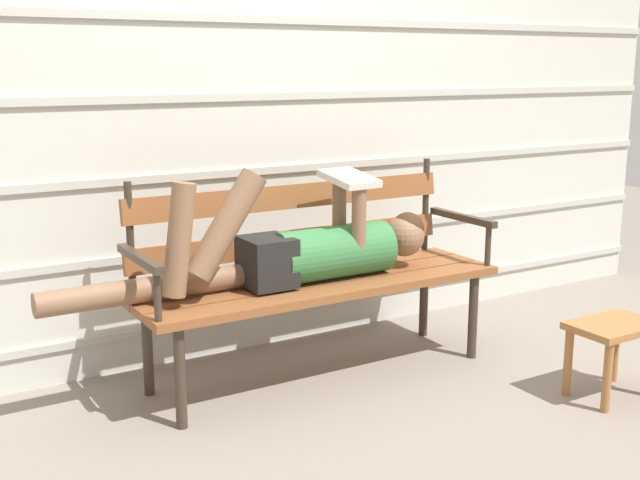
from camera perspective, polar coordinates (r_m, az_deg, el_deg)
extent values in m
plane|color=gray|center=(3.59, 0.79, -10.08)|extent=(12.00, 12.00, 0.00)
cube|color=beige|center=(3.86, -4.09, 10.22)|extent=(5.27, 0.06, 2.45)
cube|color=#B7B7AD|center=(4.01, -3.63, -4.99)|extent=(5.27, 0.02, 0.04)
cube|color=#B7B7AD|center=(3.92, -3.70, -0.10)|extent=(5.27, 0.02, 0.04)
cube|color=#B7B7AD|center=(3.86, -3.77, 4.99)|extent=(5.27, 0.02, 0.04)
cube|color=#B7B7AD|center=(3.83, -3.85, 10.21)|extent=(5.27, 0.02, 0.04)
cube|color=#B7B7AD|center=(3.83, -3.93, 15.45)|extent=(5.27, 0.02, 0.04)
cube|color=brown|center=(3.40, 1.40, -3.76)|extent=(1.67, 0.15, 0.04)
cube|color=brown|center=(3.53, 0.00, -3.14)|extent=(1.67, 0.15, 0.04)
cube|color=brown|center=(3.66, -1.29, -2.56)|extent=(1.67, 0.15, 0.04)
cube|color=brown|center=(3.69, -1.90, -0.12)|extent=(1.61, 0.05, 0.11)
cube|color=brown|center=(3.65, -1.92, 3.13)|extent=(1.61, 0.05, 0.11)
cylinder|color=#382D23|center=(3.37, -13.41, 0.17)|extent=(0.03, 0.03, 0.47)
cylinder|color=#382D23|center=(4.09, 7.55, 2.55)|extent=(0.03, 0.03, 0.47)
cylinder|color=#382D23|center=(3.13, -9.96, -9.69)|extent=(0.04, 0.04, 0.41)
cylinder|color=#382D23|center=(3.87, 10.88, -5.39)|extent=(0.04, 0.04, 0.41)
cylinder|color=#382D23|center=(3.46, -12.23, -7.61)|extent=(0.04, 0.04, 0.41)
cylinder|color=#382D23|center=(4.14, 7.43, -4.07)|extent=(0.04, 0.04, 0.41)
cube|color=#382D23|center=(3.14, -12.78, -1.29)|extent=(0.04, 0.45, 0.03)
cylinder|color=#382D23|center=(3.00, -11.55, -3.89)|extent=(0.03, 0.03, 0.20)
cube|color=#382D23|center=(3.95, 10.15, 1.60)|extent=(0.04, 0.45, 0.03)
cylinder|color=#382D23|center=(3.83, 11.93, -0.33)|extent=(0.03, 0.03, 0.20)
cylinder|color=#33703D|center=(3.53, 0.96, -0.89)|extent=(0.54, 0.23, 0.23)
cube|color=black|center=(3.37, -3.80, -1.55)|extent=(0.20, 0.22, 0.21)
sphere|color=brown|center=(3.74, 6.03, 0.28)|extent=(0.19, 0.19, 0.19)
sphere|color=#382314|center=(3.74, 6.29, 0.81)|extent=(0.16, 0.16, 0.16)
cylinder|color=brown|center=(3.19, -6.73, 1.07)|extent=(0.35, 0.11, 0.44)
cylinder|color=brown|center=(3.12, -10.05, 0.01)|extent=(0.15, 0.09, 0.45)
cylinder|color=brown|center=(3.25, -12.33, -3.48)|extent=(0.86, 0.10, 0.10)
cylinder|color=brown|center=(3.47, 2.80, 1.49)|extent=(0.06, 0.06, 0.31)
cylinder|color=brown|center=(3.60, 1.38, 1.91)|extent=(0.06, 0.06, 0.31)
cube|color=silver|center=(3.51, 2.10, 4.43)|extent=(0.19, 0.26, 0.07)
cube|color=#9E6638|center=(3.56, 20.30, -5.80)|extent=(0.37, 0.25, 0.03)
cylinder|color=#9E6638|center=(3.44, 19.84, -9.24)|extent=(0.04, 0.04, 0.29)
cylinder|color=#9E6638|center=(3.56, 17.31, -8.32)|extent=(0.04, 0.04, 0.29)
cylinder|color=#9E6638|center=(3.78, 20.34, -7.33)|extent=(0.04, 0.04, 0.29)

